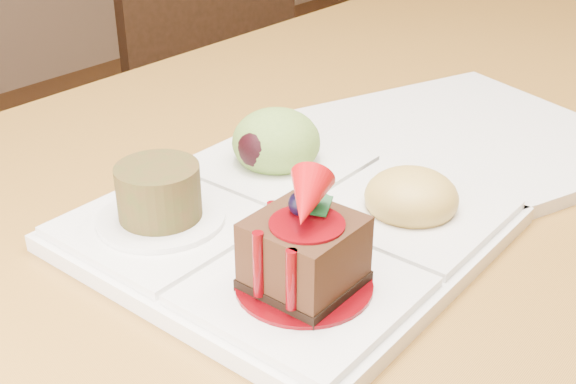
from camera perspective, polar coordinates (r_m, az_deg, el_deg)
The scene contains 3 objects.
chair_left at distance 1.42m, azimuth -3.76°, elevation 6.12°, with size 0.46×0.46×0.86m.
sampler_plate at distance 0.50m, azimuth 0.12°, elevation -1.32°, with size 0.25×0.25×0.10m.
second_plate at distance 0.66m, azimuth 13.77°, elevation 4.04°, with size 0.25×0.25×0.01m, color white.
Camera 1 is at (0.14, -0.85, 1.01)m, focal length 45.00 mm.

